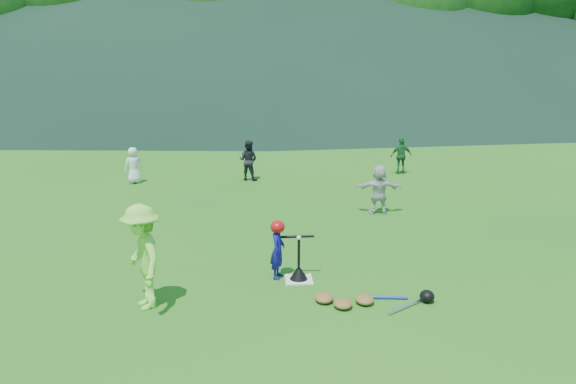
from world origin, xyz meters
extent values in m
plane|color=#1B5F15|center=(0.00, 0.00, 0.00)|extent=(120.00, 120.00, 0.00)
cube|color=silver|center=(0.00, 0.00, 0.01)|extent=(0.45, 0.45, 0.02)
sphere|color=white|center=(0.00, 0.00, 0.74)|extent=(0.08, 0.08, 0.08)
imported|color=navy|center=(-0.34, 0.14, 0.48)|extent=(0.32, 0.40, 0.97)
imported|color=#83E443|center=(-2.36, -0.86, 0.78)|extent=(0.94, 1.16, 1.56)
imported|color=silver|center=(-4.14, 7.63, 0.53)|extent=(0.61, 0.52, 1.06)
imported|color=black|center=(-0.81, 7.83, 0.60)|extent=(0.71, 0.64, 1.20)
imported|color=#1C602A|center=(3.99, 8.40, 0.57)|extent=(0.69, 0.32, 1.15)
imported|color=silver|center=(2.24, 3.93, 0.58)|extent=(1.10, 0.42, 1.17)
cone|color=black|center=(0.00, 0.00, 0.11)|extent=(0.30, 0.30, 0.18)
cylinder|color=black|center=(0.00, 0.00, 0.45)|extent=(0.04, 0.04, 0.50)
ellipsoid|color=#B40C11|center=(-0.34, 0.14, 0.89)|extent=(0.24, 0.26, 0.22)
cylinder|color=black|center=(-0.04, 0.17, 0.70)|extent=(0.62, 0.10, 0.07)
ellipsoid|color=olive|center=(0.55, -1.09, 0.06)|extent=(0.28, 0.34, 0.13)
ellipsoid|color=olive|center=(0.90, -0.97, 0.06)|extent=(0.28, 0.34, 0.13)
ellipsoid|color=olive|center=(0.30, -0.87, 0.06)|extent=(0.28, 0.34, 0.13)
cylinder|color=silver|center=(1.45, -1.19, 0.03)|extent=(0.62, 0.46, 0.06)
cylinder|color=#263FA5|center=(1.25, -0.84, 0.03)|extent=(0.68, 0.13, 0.05)
ellipsoid|color=black|center=(1.85, -0.99, 0.09)|extent=(0.22, 0.24, 0.19)
cube|color=gray|center=(0.00, 28.00, 0.60)|extent=(70.00, 0.03, 1.20)
cube|color=yellow|center=(0.00, 28.00, 1.24)|extent=(70.00, 0.08, 0.08)
cylinder|color=gray|center=(0.00, 28.00, 0.60)|extent=(0.07, 0.07, 1.30)
cylinder|color=#382314|center=(-17.60, 32.00, 1.59)|extent=(0.56, 0.56, 3.18)
cylinder|color=#382314|center=(-12.80, 33.50, 1.89)|extent=(0.56, 0.56, 3.78)
cylinder|color=#382314|center=(-8.00, 35.00, 2.19)|extent=(0.56, 0.56, 4.38)
cylinder|color=#382314|center=(-3.20, 32.00, 1.61)|extent=(0.56, 0.56, 3.22)
ellipsoid|color=#164711|center=(-3.20, 32.00, 6.72)|extent=(6.99, 6.99, 8.04)
cylinder|color=#382314|center=(1.60, 33.50, 1.91)|extent=(0.56, 0.56, 3.81)
cylinder|color=#382314|center=(6.40, 35.00, 2.20)|extent=(0.56, 0.56, 4.41)
cylinder|color=#382314|center=(11.20, 32.00, 1.63)|extent=(0.56, 0.56, 3.25)
ellipsoid|color=#164711|center=(11.20, 32.00, 6.79)|extent=(7.07, 7.07, 8.13)
cylinder|color=#382314|center=(16.00, 33.50, 1.92)|extent=(0.56, 0.56, 3.85)
cylinder|color=#382314|center=(20.80, 35.00, 2.22)|extent=(0.56, 0.56, 4.44)
camera|label=1|loc=(-0.79, -8.67, 3.61)|focal=35.00mm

